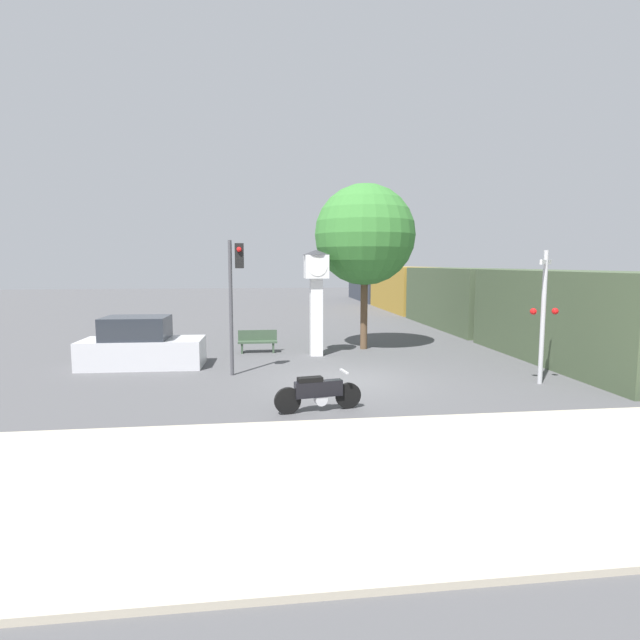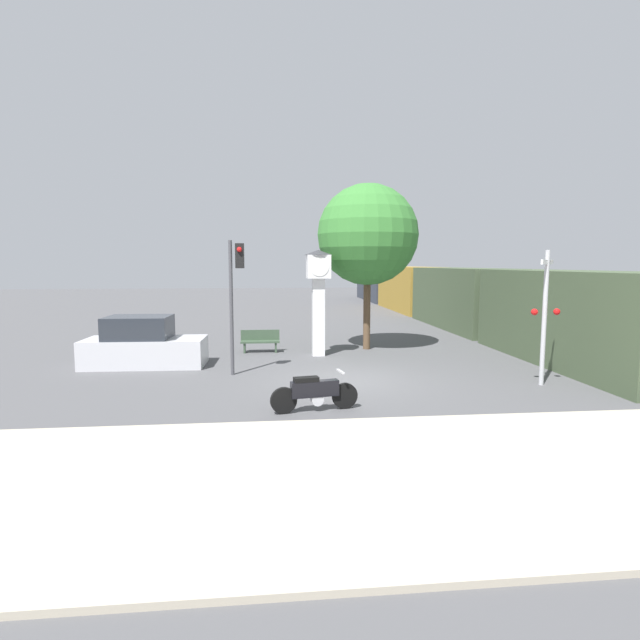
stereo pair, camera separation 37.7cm
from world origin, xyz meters
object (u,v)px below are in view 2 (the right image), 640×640
Objects in this scene: traffic_light at (235,283)px; railroad_crossing_signal at (545,312)px; bench at (260,340)px; parked_car at (144,345)px; street_tree at (368,235)px; clock_tower at (318,286)px; motorcycle at (314,392)px; freight_train at (432,293)px.

railroad_crossing_signal is (9.28, -2.35, -0.82)m from traffic_light.
parked_car reaches higher than bench.
street_tree reaches higher than railroad_crossing_signal.
railroad_crossing_signal is (6.25, -5.54, -0.58)m from clock_tower.
street_tree reaches higher than motorcycle.
bench is 4.75m from parked_car.
bench is at bearing -175.87° from street_tree.
parked_car is at bearing 152.70° from traffic_light.
motorcycle is 5.49m from traffic_light.
freight_train is at bearing 55.77° from clock_tower.
street_tree is (5.23, 4.47, 1.83)m from traffic_light.
freight_train is 20.48m from traffic_light.
motorcycle is 0.52× the size of parked_car.
traffic_light is 1.09× the size of railroad_crossing_signal.
parked_car is (-15.48, -14.73, -0.95)m from freight_train.
motorcycle is at bearing -96.37° from clock_tower.
railroad_crossing_signal is 8.36m from street_tree.
clock_tower is 0.10× the size of freight_train.
freight_train is at bearing 53.78° from traffic_light.
railroad_crossing_signal is at bearing -59.36° from street_tree.
freight_train is (9.05, 13.30, -1.09)m from clock_tower.
motorcycle is at bearing -45.84° from parked_car.
street_tree is 1.64× the size of parked_car.
railroad_crossing_signal reaches higher than bench.
freight_train is 26.29× the size of bench.
railroad_crossing_signal is 10.90m from bench.
street_tree is at bearing 19.13° from parked_car.
clock_tower is 6.90m from parked_car.
railroad_crossing_signal is at bearing -98.45° from freight_train.
motorcycle reaches higher than bench.
railroad_crossing_signal is at bearing -14.24° from traffic_light.
railroad_crossing_signal is (-2.80, -18.84, 0.51)m from freight_train.
motorcycle is 0.32× the size of street_tree.
traffic_light is 4.46m from parked_car.
street_tree is at bearing -119.65° from freight_train.
bench is at bearing 31.86° from parked_car.
parked_car is at bearing -149.84° from bench.
clock_tower is at bearing 73.20° from motorcycle.
street_tree is 4.36× the size of bench.
clock_tower is at bearing 46.50° from traffic_light.
parked_car is (-4.10, -2.39, 0.26)m from bench.
bench is at bearing 80.44° from traffic_light.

